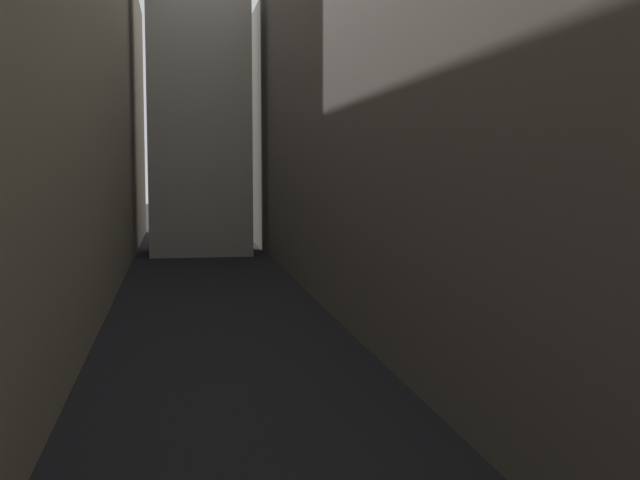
# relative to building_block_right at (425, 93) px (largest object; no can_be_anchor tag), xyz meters

# --- Properties ---
(ground_plane) EXTENTS (264.00, 264.00, 0.00)m
(ground_plane) POSITION_rel_building_block_right_xyz_m (-10.72, -2.00, -11.14)
(ground_plane) COLOR black
(building_block_right) EXTENTS (10.44, 108.00, 22.27)m
(building_block_right) POSITION_rel_building_block_right_xyz_m (0.00, 0.00, 0.00)
(building_block_right) COLOR #60594F
(building_block_right) RESTS_ON ground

